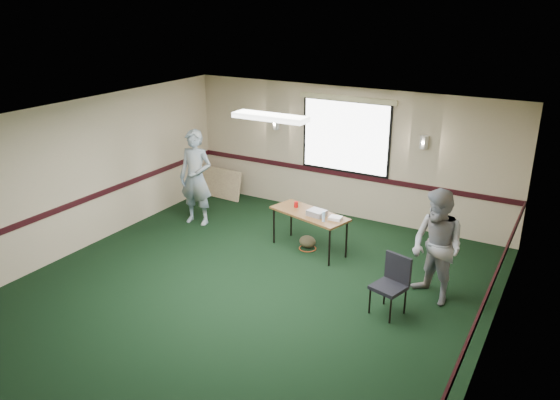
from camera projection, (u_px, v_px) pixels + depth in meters
The scene contains 13 objects.
ground at pixel (238, 299), 8.36m from camera, with size 8.00×8.00×0.00m, color black.
room_shell at pixel (303, 165), 9.54m from camera, with size 8.00×8.02×8.00m.
folding_table at pixel (309, 216), 9.75m from camera, with size 1.56×0.94×0.73m.
projector at pixel (317, 213), 9.59m from camera, with size 0.30×0.25×0.10m, color gray.
game_console at pixel (336, 218), 9.43m from camera, with size 0.21×0.17×0.05m, color silver.
red_cup at pixel (296, 204), 9.97m from camera, with size 0.07×0.07×0.11m, color #AE0B0B.
water_bottle at pixel (324, 216), 9.33m from camera, with size 0.05×0.05×0.18m, color #99CDFA.
duffel_bag at pixel (308, 242), 10.05m from camera, with size 0.32×0.24×0.23m, color #49432A.
cable_coil at pixel (308, 248), 10.03m from camera, with size 0.32×0.32×0.02m, color #BB3E17.
folded_table at pixel (216, 182), 12.57m from camera, with size 1.32×0.06×0.68m, color #9F7D62.
conference_chair at pixel (392, 280), 7.86m from camera, with size 0.54×0.55×0.88m.
person_left at pixel (196, 178), 10.87m from camera, with size 0.71×0.46×1.93m, color #46699B.
person_right at pixel (437, 247), 8.06m from camera, with size 0.85×0.66×1.76m, color #7B9AC0.
Camera 1 is at (4.18, -6.03, 4.34)m, focal length 35.00 mm.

